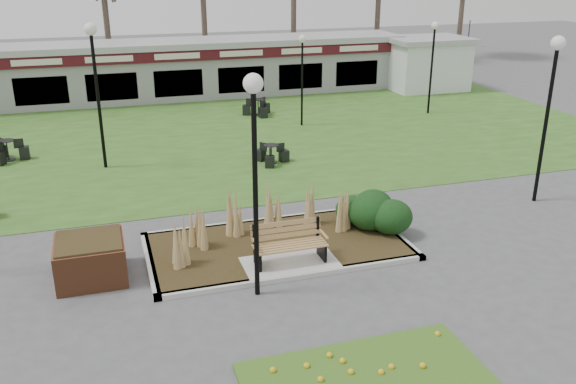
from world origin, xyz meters
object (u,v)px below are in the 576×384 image
object	(u,v)px
lamp_post_far_left	(94,64)
brick_planter	(91,259)
patio_umbrella	(466,58)
lamp_post_near_right	(552,84)
lamp_post_mid_left	(254,139)
lamp_post_far_right	(433,47)
bistro_set_b	(8,154)
food_pavilion	(174,69)
bistro_set_d	(271,157)
service_hut	(426,63)
bistro_set_c	(258,110)
lamp_post_mid_right	(302,60)
park_bench	(289,243)

from	to	relation	value
lamp_post_far_left	brick_planter	bearing A→B (deg)	-93.73
lamp_post_far_left	patio_umbrella	bearing A→B (deg)	24.31
lamp_post_near_right	lamp_post_mid_left	bearing A→B (deg)	-163.19
lamp_post_far_right	bistro_set_b	size ratio (longest dim) A/B	2.99
food_pavilion	bistro_set_d	xyz separation A→B (m)	(1.72, -12.21, -1.23)
bistro_set_d	lamp_post_near_right	bearing A→B (deg)	-41.55
service_hut	lamp_post_mid_left	xyz separation A→B (m)	(-14.54, -18.80, 2.00)
patio_umbrella	bistro_set_d	bearing A→B (deg)	-144.35
service_hut	patio_umbrella	xyz separation A→B (m)	(2.50, 0.00, 0.16)
lamp_post_near_right	brick_planter	bearing A→B (deg)	-175.49
bistro_set_c	bistro_set_b	bearing A→B (deg)	-158.97
lamp_post_far_right	bistro_set_c	size ratio (longest dim) A/B	3.02
lamp_post_near_right	lamp_post_far_left	xyz separation A→B (m)	(-12.10, 7.02, 0.04)
brick_planter	lamp_post_near_right	size ratio (longest dim) A/B	0.31
bistro_set_b	lamp_post_near_right	bearing A→B (deg)	-29.95
service_hut	lamp_post_mid_right	world-z (taller)	lamp_post_mid_right
brick_planter	lamp_post_mid_left	xyz separation A→B (m)	(3.36, -1.80, 2.97)
lamp_post_mid_right	bistro_set_d	bearing A→B (deg)	-119.97
lamp_post_near_right	lamp_post_mid_right	world-z (taller)	lamp_post_near_right
lamp_post_far_left	bistro_set_d	bearing A→B (deg)	-12.73
bistro_set_d	bistro_set_b	bearing A→B (deg)	160.77
service_hut	lamp_post_near_right	bearing A→B (deg)	-108.26
park_bench	service_hut	xyz separation A→B (m)	(13.50, 17.75, 0.86)
food_pavilion	bistro_set_d	bearing A→B (deg)	-81.98
service_hut	patio_umbrella	distance (m)	2.50
bistro_set_d	lamp_post_far_right	bearing A→B (deg)	29.13
park_bench	bistro_set_b	world-z (taller)	park_bench
bistro_set_d	lamp_post_far_left	bearing A→B (deg)	167.27
brick_planter	lamp_post_far_left	distance (m)	8.60
lamp_post_far_right	lamp_post_far_left	size ratio (longest dim) A/B	0.86
lamp_post_near_right	lamp_post_mid_left	xyz separation A→B (m)	(-9.26, -2.80, -0.06)
brick_planter	lamp_post_mid_left	distance (m)	4.83
lamp_post_far_right	service_hut	bearing A→B (deg)	62.37
park_bench	food_pavilion	world-z (taller)	food_pavilion
bistro_set_b	patio_umbrella	xyz separation A→B (m)	(23.15, 7.15, 1.34)
patio_umbrella	food_pavilion	bearing A→B (deg)	173.01
food_pavilion	bistro_set_c	world-z (taller)	food_pavilion
lamp_post_far_left	lamp_post_near_right	bearing A→B (deg)	-30.14
lamp_post_mid_right	lamp_post_far_left	bearing A→B (deg)	-157.57
lamp_post_near_right	lamp_post_far_right	size ratio (longest dim) A/B	1.15
service_hut	bistro_set_b	xyz separation A→B (m)	(-20.65, -7.15, -1.18)
lamp_post_mid_right	bistro_set_d	xyz separation A→B (m)	(-2.70, -4.69, -2.56)
lamp_post_mid_left	bistro_set_c	distance (m)	16.44
park_bench	lamp_post_mid_right	bearing A→B (deg)	70.07
service_hut	lamp_post_far_left	xyz separation A→B (m)	(-17.38, -8.98, 2.09)
lamp_post_mid_right	bistro_set_c	world-z (taller)	lamp_post_mid_right
lamp_post_near_right	bistro_set_b	distance (m)	18.03
service_hut	bistro_set_b	world-z (taller)	service_hut
lamp_post_near_right	patio_umbrella	bearing A→B (deg)	64.07
lamp_post_far_right	food_pavilion	bearing A→B (deg)	146.43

